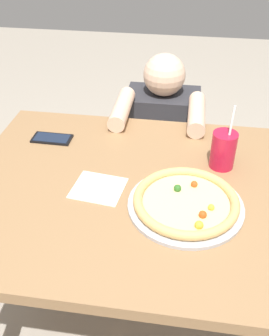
# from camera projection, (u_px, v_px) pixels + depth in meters

# --- Properties ---
(ground_plane) EXTENTS (8.00, 8.00, 0.00)m
(ground_plane) POSITION_uv_depth(u_px,v_px,m) (149.00, 322.00, 1.68)
(ground_plane) COLOR #9E9384
(dining_table) EXTENTS (1.26, 0.89, 0.75)m
(dining_table) POSITION_uv_depth(u_px,v_px,m) (154.00, 213.00, 1.30)
(dining_table) COLOR #936D47
(dining_table) RESTS_ON ground
(pizza_near) EXTENTS (0.35, 0.35, 0.04)m
(pizza_near) POSITION_uv_depth(u_px,v_px,m) (186.00, 202.00, 1.16)
(pizza_near) COLOR #B7B7BC
(pizza_near) RESTS_ON dining_table
(drink_cup_colored) EXTENTS (0.08, 0.08, 0.23)m
(drink_cup_colored) POSITION_uv_depth(u_px,v_px,m) (223.00, 150.00, 1.30)
(drink_cup_colored) COLOR red
(drink_cup_colored) RESTS_ON dining_table
(paper_napkin) EXTENTS (0.18, 0.16, 0.00)m
(paper_napkin) POSITION_uv_depth(u_px,v_px,m) (98.00, 188.00, 1.24)
(paper_napkin) COLOR white
(paper_napkin) RESTS_ON dining_table
(cell_phone) EXTENTS (0.15, 0.08, 0.01)m
(cell_phone) POSITION_uv_depth(u_px,v_px,m) (52.00, 138.00, 1.48)
(cell_phone) COLOR black
(cell_phone) RESTS_ON dining_table
(diner_seated) EXTENTS (0.38, 0.51, 0.94)m
(diner_seated) POSITION_uv_depth(u_px,v_px,m) (161.00, 151.00, 1.97)
(diner_seated) COLOR #333847
(diner_seated) RESTS_ON ground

